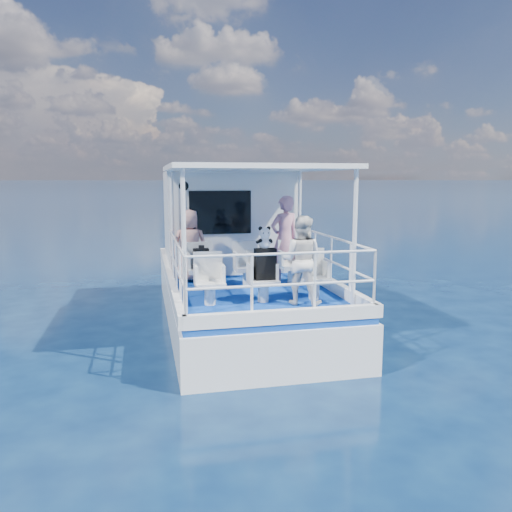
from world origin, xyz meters
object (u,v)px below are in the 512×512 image
at_px(passenger_port_fwd, 190,246).
at_px(passenger_stbd_aft, 301,260).
at_px(panda, 264,238).
at_px(backpack_center, 265,264).

bearing_deg(passenger_port_fwd, passenger_stbd_aft, 138.10).
relative_size(passenger_port_fwd, panda, 3.96).
distance_m(passenger_stbd_aft, backpack_center, 0.61).
height_order(passenger_port_fwd, passenger_stbd_aft, passenger_stbd_aft).
distance_m(passenger_port_fwd, passenger_stbd_aft, 2.74).
height_order(passenger_port_fwd, backpack_center, passenger_port_fwd).
xyz_separation_m(passenger_stbd_aft, panda, (-0.55, 0.27, 0.35)).
relative_size(passenger_stbd_aft, backpack_center, 2.81).
bearing_deg(passenger_stbd_aft, passenger_port_fwd, -25.43).
bearing_deg(backpack_center, panda, -154.48).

